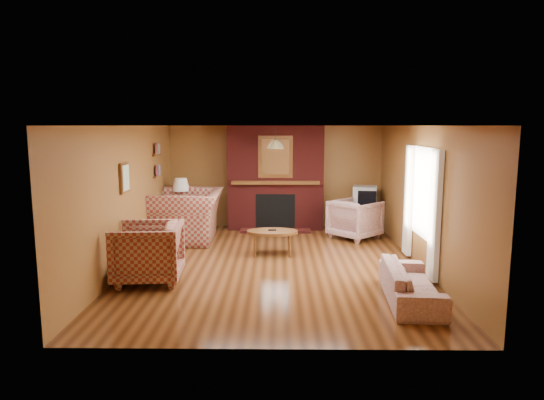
{
  "coord_description": "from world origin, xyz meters",
  "views": [
    {
      "loc": [
        0.06,
        -8.19,
        2.4
      ],
      "look_at": [
        -0.05,
        0.6,
        1.05
      ],
      "focal_mm": 32.0,
      "sensor_mm": 36.0,
      "label": 1
    }
  ],
  "objects_px": {
    "side_table": "(182,220)",
    "crt_tv": "(365,197)",
    "coffee_table": "(272,233)",
    "fireplace": "(275,179)",
    "plaid_armchair": "(148,252)",
    "plaid_loveseat": "(187,215)",
    "floral_sofa": "(411,283)",
    "tv_stand": "(364,219)",
    "floral_armchair": "(355,219)",
    "table_lamp": "(181,191)"
  },
  "relations": [
    {
      "from": "fireplace",
      "to": "plaid_armchair",
      "type": "bearing_deg",
      "value": -116.26
    },
    {
      "from": "plaid_armchair",
      "to": "crt_tv",
      "type": "relative_size",
      "value": 1.65
    },
    {
      "from": "side_table",
      "to": "table_lamp",
      "type": "xyz_separation_m",
      "value": [
        0.0,
        0.0,
        0.66
      ]
    },
    {
      "from": "side_table",
      "to": "crt_tv",
      "type": "distance_m",
      "value": 4.19
    },
    {
      "from": "plaid_loveseat",
      "to": "floral_armchair",
      "type": "bearing_deg",
      "value": 91.59
    },
    {
      "from": "plaid_loveseat",
      "to": "table_lamp",
      "type": "relative_size",
      "value": 2.46
    },
    {
      "from": "floral_sofa",
      "to": "tv_stand",
      "type": "relative_size",
      "value": 3.12
    },
    {
      "from": "floral_sofa",
      "to": "floral_armchair",
      "type": "relative_size",
      "value": 1.85
    },
    {
      "from": "floral_sofa",
      "to": "table_lamp",
      "type": "xyz_separation_m",
      "value": [
        -4.0,
        4.19,
        0.71
      ]
    },
    {
      "from": "plaid_armchair",
      "to": "table_lamp",
      "type": "bearing_deg",
      "value": 178.46
    },
    {
      "from": "plaid_armchair",
      "to": "floral_armchair",
      "type": "bearing_deg",
      "value": 125.02
    },
    {
      "from": "plaid_loveseat",
      "to": "plaid_armchair",
      "type": "height_order",
      "value": "plaid_loveseat"
    },
    {
      "from": "crt_tv",
      "to": "plaid_loveseat",
      "type": "bearing_deg",
      "value": -165.96
    },
    {
      "from": "floral_armchair",
      "to": "table_lamp",
      "type": "relative_size",
      "value": 1.39
    },
    {
      "from": "crt_tv",
      "to": "coffee_table",
      "type": "bearing_deg",
      "value": -134.21
    },
    {
      "from": "plaid_loveseat",
      "to": "plaid_armchair",
      "type": "xyz_separation_m",
      "value": [
        -0.1,
        -2.79,
        -0.06
      ]
    },
    {
      "from": "fireplace",
      "to": "tv_stand",
      "type": "relative_size",
      "value": 4.43
    },
    {
      "from": "plaid_loveseat",
      "to": "crt_tv",
      "type": "bearing_deg",
      "value": 102.62
    },
    {
      "from": "fireplace",
      "to": "plaid_loveseat",
      "type": "xyz_separation_m",
      "value": [
        -1.85,
        -1.17,
        -0.66
      ]
    },
    {
      "from": "plaid_loveseat",
      "to": "floral_armchair",
      "type": "relative_size",
      "value": 1.76
    },
    {
      "from": "floral_armchair",
      "to": "coffee_table",
      "type": "distance_m",
      "value": 2.23
    },
    {
      "from": "coffee_table",
      "to": "tv_stand",
      "type": "relative_size",
      "value": 1.76
    },
    {
      "from": "floral_armchair",
      "to": "floral_sofa",
      "type": "bearing_deg",
      "value": 139.65
    },
    {
      "from": "plaid_loveseat",
      "to": "table_lamp",
      "type": "bearing_deg",
      "value": -159.79
    },
    {
      "from": "floral_sofa",
      "to": "floral_armchair",
      "type": "height_order",
      "value": "floral_armchair"
    },
    {
      "from": "fireplace",
      "to": "table_lamp",
      "type": "height_order",
      "value": "fireplace"
    },
    {
      "from": "floral_armchair",
      "to": "tv_stand",
      "type": "bearing_deg",
      "value": -66.17
    },
    {
      "from": "side_table",
      "to": "crt_tv",
      "type": "xyz_separation_m",
      "value": [
        4.15,
        0.34,
        0.49
      ]
    },
    {
      "from": "fireplace",
      "to": "side_table",
      "type": "relative_size",
      "value": 4.09
    },
    {
      "from": "floral_armchair",
      "to": "tv_stand",
      "type": "xyz_separation_m",
      "value": [
        0.34,
        0.79,
        -0.15
      ]
    },
    {
      "from": "crt_tv",
      "to": "tv_stand",
      "type": "bearing_deg",
      "value": 90.0
    },
    {
      "from": "fireplace",
      "to": "tv_stand",
      "type": "distance_m",
      "value": 2.25
    },
    {
      "from": "plaid_armchair",
      "to": "plaid_loveseat",
      "type": "bearing_deg",
      "value": 173.9
    },
    {
      "from": "fireplace",
      "to": "side_table",
      "type": "height_order",
      "value": "fireplace"
    },
    {
      "from": "table_lamp",
      "to": "tv_stand",
      "type": "height_order",
      "value": "table_lamp"
    },
    {
      "from": "floral_armchair",
      "to": "table_lamp",
      "type": "xyz_separation_m",
      "value": [
        -3.81,
        0.44,
        0.54
      ]
    },
    {
      "from": "coffee_table",
      "to": "tv_stand",
      "type": "height_order",
      "value": "tv_stand"
    },
    {
      "from": "coffee_table",
      "to": "plaid_loveseat",
      "type": "bearing_deg",
      "value": 146.86
    },
    {
      "from": "coffee_table",
      "to": "side_table",
      "type": "height_order",
      "value": "side_table"
    },
    {
      "from": "plaid_loveseat",
      "to": "coffee_table",
      "type": "distance_m",
      "value": 2.16
    },
    {
      "from": "plaid_loveseat",
      "to": "floral_sofa",
      "type": "relative_size",
      "value": 0.96
    },
    {
      "from": "floral_sofa",
      "to": "table_lamp",
      "type": "bearing_deg",
      "value": 48.06
    },
    {
      "from": "side_table",
      "to": "tv_stand",
      "type": "bearing_deg",
      "value": 4.82
    },
    {
      "from": "fireplace",
      "to": "floral_sofa",
      "type": "distance_m",
      "value": 5.18
    },
    {
      "from": "plaid_armchair",
      "to": "side_table",
      "type": "height_order",
      "value": "plaid_armchair"
    },
    {
      "from": "fireplace",
      "to": "table_lamp",
      "type": "bearing_deg",
      "value": -165.71
    },
    {
      "from": "plaid_loveseat",
      "to": "side_table",
      "type": "distance_m",
      "value": 0.72
    },
    {
      "from": "side_table",
      "to": "crt_tv",
      "type": "bearing_deg",
      "value": 4.74
    },
    {
      "from": "plaid_armchair",
      "to": "table_lamp",
      "type": "xyz_separation_m",
      "value": [
        -0.15,
        3.42,
        0.49
      ]
    },
    {
      "from": "fireplace",
      "to": "plaid_loveseat",
      "type": "relative_size",
      "value": 1.49
    }
  ]
}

